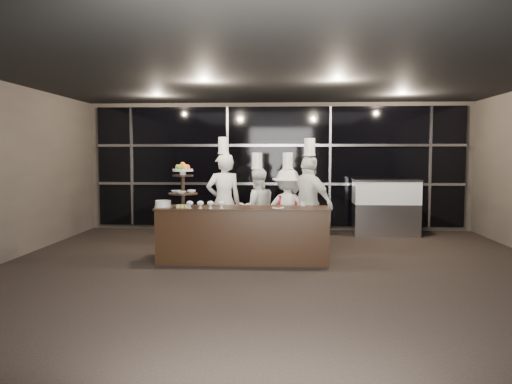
# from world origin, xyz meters

# --- Properties ---
(room) EXTENTS (10.00, 10.00, 10.00)m
(room) POSITION_xyz_m (0.00, 0.00, 1.50)
(room) COLOR black
(room) RESTS_ON ground
(window_wall) EXTENTS (8.60, 0.10, 2.80)m
(window_wall) POSITION_xyz_m (0.00, 4.94, 1.50)
(window_wall) COLOR black
(window_wall) RESTS_ON ground
(buffet_counter) EXTENTS (2.84, 0.74, 0.92)m
(buffet_counter) POSITION_xyz_m (-0.55, 1.38, 0.47)
(buffet_counter) COLOR black
(buffet_counter) RESTS_ON ground
(display_stand) EXTENTS (0.48, 0.48, 0.74)m
(display_stand) POSITION_xyz_m (-1.55, 1.38, 1.34)
(display_stand) COLOR black
(display_stand) RESTS_ON buffet_counter
(compotes) EXTENTS (0.63, 0.11, 0.12)m
(compotes) POSITION_xyz_m (-1.14, 1.16, 1.00)
(compotes) COLOR silver
(compotes) RESTS_ON buffet_counter
(layer_cake) EXTENTS (0.30, 0.30, 0.11)m
(layer_cake) POSITION_xyz_m (-1.87, 1.33, 0.97)
(layer_cake) COLOR white
(layer_cake) RESTS_ON buffet_counter
(pastry_squares) EXTENTS (0.20, 0.13, 0.05)m
(pastry_squares) POSITION_xyz_m (-1.51, 1.22, 0.95)
(pastry_squares) COLOR #DFCF6D
(pastry_squares) RESTS_ON buffet_counter
(small_plate) EXTENTS (0.20, 0.20, 0.05)m
(small_plate) POSITION_xyz_m (0.03, 1.28, 0.94)
(small_plate) COLOR white
(small_plate) RESTS_ON buffet_counter
(chef_cup) EXTENTS (0.08, 0.08, 0.07)m
(chef_cup) POSITION_xyz_m (0.45, 1.63, 0.96)
(chef_cup) COLOR white
(chef_cup) RESTS_ON buffet_counter
(display_case) EXTENTS (1.43, 0.63, 1.24)m
(display_case) POSITION_xyz_m (2.38, 4.30, 0.69)
(display_case) COLOR #A5A5AA
(display_case) RESTS_ON ground
(chef_a) EXTENTS (0.77, 0.64, 2.11)m
(chef_a) POSITION_xyz_m (-0.99, 2.39, 0.93)
(chef_a) COLOR silver
(chef_a) RESTS_ON ground
(chef_b) EXTENTS (0.87, 0.75, 1.83)m
(chef_b) POSITION_xyz_m (-0.38, 2.56, 0.78)
(chef_b) COLOR white
(chef_b) RESTS_ON ground
(chef_c) EXTENTS (1.00, 0.59, 1.83)m
(chef_c) POSITION_xyz_m (0.20, 2.36, 0.78)
(chef_c) COLOR white
(chef_c) RESTS_ON ground
(chef_d) EXTENTS (1.05, 1.04, 2.08)m
(chef_d) POSITION_xyz_m (0.58, 2.11, 0.90)
(chef_d) COLOR white
(chef_d) RESTS_ON ground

